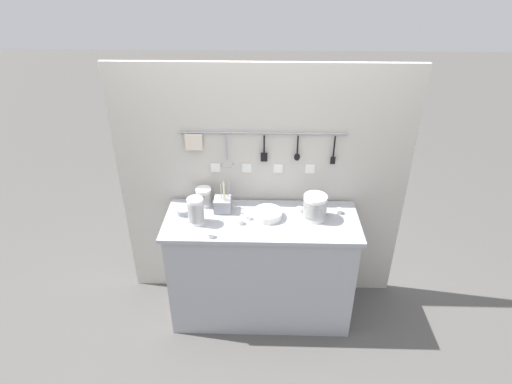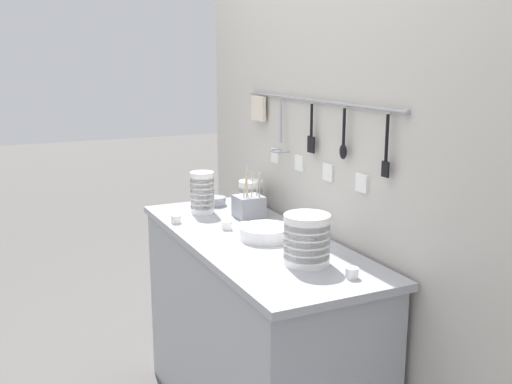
{
  "view_description": "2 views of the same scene",
  "coord_description": "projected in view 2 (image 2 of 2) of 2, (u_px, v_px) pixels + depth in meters",
  "views": [
    {
      "loc": [
        0.03,
        -2.59,
        2.65
      ],
      "look_at": [
        -0.04,
        -0.02,
        1.15
      ],
      "focal_mm": 30.0,
      "sensor_mm": 36.0,
      "label": 1
    },
    {
      "loc": [
        2.18,
        -1.03,
        1.65
      ],
      "look_at": [
        -0.01,
        0.02,
        1.1
      ],
      "focal_mm": 42.0,
      "sensor_mm": 36.0,
      "label": 2
    }
  ],
  "objects": [
    {
      "name": "back_wall",
      "position": [
        317.0,
        211.0,
        2.63
      ],
      "size": [
        2.23,
        0.11,
        1.97
      ],
      "color": "#BCB7AD",
      "rests_on": "ground"
    },
    {
      "name": "cup_beside_plates",
      "position": [
        245.0,
        226.0,
        2.6
      ],
      "size": [
        0.05,
        0.05,
        0.04
      ],
      "color": "white",
      "rests_on": "counter"
    },
    {
      "name": "bowl_stack_short_front",
      "position": [
        202.0,
        193.0,
        2.88
      ],
      "size": [
        0.11,
        0.11,
        0.2
      ],
      "color": "white",
      "rests_on": "counter"
    },
    {
      "name": "plate_stack",
      "position": [
        265.0,
        233.0,
        2.48
      ],
      "size": [
        0.21,
        0.21,
        0.05
      ],
      "color": "white",
      "rests_on": "counter"
    },
    {
      "name": "bowl_stack_back_corner",
      "position": [
        307.0,
        239.0,
        2.17
      ],
      "size": [
        0.17,
        0.17,
        0.19
      ],
      "color": "white",
      "rests_on": "counter"
    },
    {
      "name": "cup_edge_far",
      "position": [
        176.0,
        219.0,
        2.72
      ],
      "size": [
        0.05,
        0.05,
        0.04
      ],
      "color": "white",
      "rests_on": "counter"
    },
    {
      "name": "counter",
      "position": [
        253.0,
        336.0,
        2.62
      ],
      "size": [
        1.43,
        0.55,
        0.91
      ],
      "color": "#9EA0A8",
      "rests_on": "ground"
    },
    {
      "name": "cup_front_left",
      "position": [
        311.0,
        248.0,
        2.31
      ],
      "size": [
        0.05,
        0.05,
        0.04
      ],
      "color": "white",
      "rests_on": "counter"
    },
    {
      "name": "cup_back_right",
      "position": [
        352.0,
        273.0,
        2.05
      ],
      "size": [
        0.05,
        0.05,
        0.04
      ],
      "color": "white",
      "rests_on": "counter"
    },
    {
      "name": "cup_mid_row",
      "position": [
        227.0,
        225.0,
        2.62
      ],
      "size": [
        0.05,
        0.05,
        0.04
      ],
      "color": "white",
      "rests_on": "counter"
    },
    {
      "name": "cutlery_caddy",
      "position": [
        249.0,
        206.0,
        2.81
      ],
      "size": [
        0.13,
        0.13,
        0.26
      ],
      "color": "#93969E",
      "rests_on": "counter"
    },
    {
      "name": "bowl_stack_tall_left",
      "position": [
        251.0,
        195.0,
        2.97
      ],
      "size": [
        0.12,
        0.12,
        0.14
      ],
      "color": "white",
      "rests_on": "counter"
    },
    {
      "name": "steel_mixing_bowl",
      "position": [
        216.0,
        201.0,
        3.05
      ],
      "size": [
        0.1,
        0.1,
        0.04
      ],
      "color": "#93969E",
      "rests_on": "counter"
    }
  ]
}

